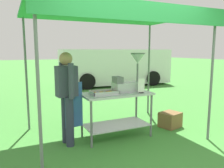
# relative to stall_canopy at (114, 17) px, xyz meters

# --- Properties ---
(ground_plane) EXTENTS (70.00, 70.00, 0.00)m
(ground_plane) POSITION_rel_stall_canopy_xyz_m (-0.09, 4.53, -2.24)
(ground_plane) COLOR #3D7F33
(stall_canopy) EXTENTS (3.17, 2.18, 2.32)m
(stall_canopy) POSITION_rel_stall_canopy_xyz_m (0.00, 0.00, 0.00)
(stall_canopy) COLOR slate
(stall_canopy) RESTS_ON ground
(donut_cart) EXTENTS (1.30, 0.65, 0.85)m
(donut_cart) POSITION_rel_stall_canopy_xyz_m (0.00, -0.10, -1.62)
(donut_cart) COLOR #B7B7BC
(donut_cart) RESTS_ON ground
(donut_tray) EXTENTS (0.48, 0.30, 0.07)m
(donut_tray) POSITION_rel_stall_canopy_xyz_m (-0.26, -0.14, -1.36)
(donut_tray) COLOR #B7B7BC
(donut_tray) RESTS_ON donut_cart
(donut_fryer) EXTENTS (0.64, 0.28, 0.74)m
(donut_fryer) POSITION_rel_stall_canopy_xyz_m (0.31, -0.05, -1.12)
(donut_fryer) COLOR #B7B7BC
(donut_fryer) RESTS_ON donut_cart
(menu_sign) EXTENTS (0.13, 0.05, 0.27)m
(menu_sign) POSITION_rel_stall_canopy_xyz_m (0.41, -0.30, -1.27)
(menu_sign) COLOR black
(menu_sign) RESTS_ON donut_cart
(vendor) EXTENTS (0.46, 0.54, 1.61)m
(vendor) POSITION_rel_stall_canopy_xyz_m (-0.92, -0.05, -1.34)
(vendor) COLOR #2D3347
(vendor) RESTS_ON ground
(supply_crate) EXTENTS (0.49, 0.45, 0.32)m
(supply_crate) POSITION_rel_stall_canopy_xyz_m (1.29, -0.09, -2.08)
(supply_crate) COLOR brown
(supply_crate) RESTS_ON ground
(van_white) EXTENTS (5.28, 2.42, 1.69)m
(van_white) POSITION_rel_stall_canopy_xyz_m (2.88, 6.00, -1.36)
(van_white) COLOR white
(van_white) RESTS_ON ground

